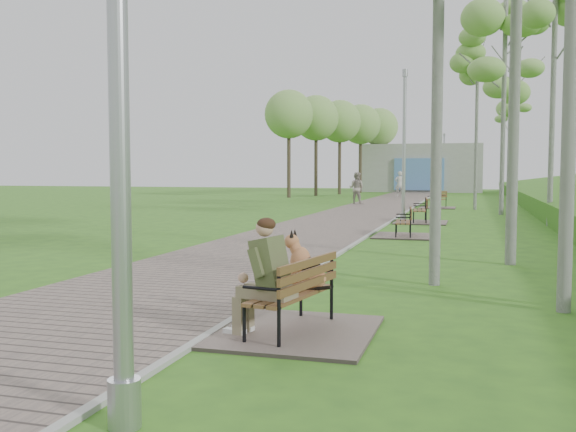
# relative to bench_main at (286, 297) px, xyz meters

# --- Properties ---
(ground) EXTENTS (120.00, 120.00, 0.00)m
(ground) POSITION_rel_bench_main_xyz_m (-0.75, -1.72, -0.41)
(ground) COLOR #325F1E
(ground) RESTS_ON ground
(walkway) EXTENTS (3.50, 67.00, 0.04)m
(walkway) POSITION_rel_bench_main_xyz_m (-2.50, 19.78, -0.39)
(walkway) COLOR #685B54
(walkway) RESTS_ON ground
(kerb) EXTENTS (0.10, 67.00, 0.05)m
(kerb) POSITION_rel_bench_main_xyz_m (-0.75, 19.78, -0.39)
(kerb) COLOR #999993
(kerb) RESTS_ON ground
(building_north) EXTENTS (10.00, 5.20, 4.00)m
(building_north) POSITION_rel_bench_main_xyz_m (-2.25, 49.26, 1.58)
(building_north) COLOR #9E9E99
(building_north) RESTS_ON ground
(bench_main) EXTENTS (1.70, 1.89, 1.48)m
(bench_main) POSITION_rel_bench_main_xyz_m (0.00, 0.00, 0.00)
(bench_main) COLOR #685B54
(bench_main) RESTS_ON ground
(bench_second) EXTENTS (1.60, 1.77, 0.98)m
(bench_second) POSITION_rel_bench_main_xyz_m (0.17, 10.78, -0.23)
(bench_second) COLOR #685B54
(bench_second) RESTS_ON ground
(bench_third) EXTENTS (1.74, 1.94, 1.07)m
(bench_third) POSITION_rel_bench_main_xyz_m (0.23, 15.60, -0.22)
(bench_third) COLOR #685B54
(bench_third) RESTS_ON ground
(bench_far) EXTENTS (1.63, 1.81, 1.00)m
(bench_far) POSITION_rel_bench_main_xyz_m (0.34, 24.66, -0.23)
(bench_far) COLOR #685B54
(bench_far) RESTS_ON ground
(lamp_post_near) EXTENTS (0.23, 0.23, 5.93)m
(lamp_post_near) POSITION_rel_bench_main_xyz_m (-0.36, -2.75, 2.36)
(lamp_post_near) COLOR #A0A3A8
(lamp_post_near) RESTS_ON ground
(lamp_post_second) EXTENTS (0.20, 0.20, 5.24)m
(lamp_post_second) POSITION_rel_bench_main_xyz_m (-0.35, 15.79, 2.03)
(lamp_post_second) COLOR #A0A3A8
(lamp_post_second) RESTS_ON ground
(lamp_post_third) EXTENTS (0.23, 0.23, 5.87)m
(lamp_post_third) POSITION_rel_bench_main_xyz_m (-0.43, 34.37, 2.33)
(lamp_post_third) COLOR #A0A3A8
(lamp_post_third) RESTS_ON ground
(lamp_post_far) EXTENTS (0.19, 0.19, 4.90)m
(lamp_post_far) POSITION_rel_bench_main_xyz_m (-0.39, 48.87, 1.88)
(lamp_post_far) COLOR #A0A3A8
(lamp_post_far) RESTS_ON ground
(pedestrian_near) EXTENTS (0.70, 0.52, 1.74)m
(pedestrian_near) POSITION_rel_bench_main_xyz_m (-2.84, 37.71, 0.46)
(pedestrian_near) COLOR beige
(pedestrian_near) RESTS_ON ground
(pedestrian_far) EXTENTS (0.93, 0.79, 1.70)m
(pedestrian_far) POSITION_rel_bench_main_xyz_m (-3.95, 27.02, 0.44)
(pedestrian_far) COLOR #9C9288
(pedestrian_far) RESTS_ON ground
(birch_mid_c) EXTENTS (2.47, 2.47, 8.91)m
(birch_mid_c) POSITION_rel_bench_main_xyz_m (3.08, 20.62, 6.58)
(birch_mid_c) COLOR silver
(birch_mid_c) RESTS_ON ground
(birch_far_b) EXTENTS (2.40, 2.40, 8.87)m
(birch_far_b) POSITION_rel_bench_main_xyz_m (2.07, 23.88, 6.55)
(birch_far_b) COLOR silver
(birch_far_b) RESTS_ON ground
(birch_far_c) EXTENTS (2.64, 2.64, 10.12)m
(birch_far_c) POSITION_rel_bench_main_xyz_m (4.39, 32.98, 7.54)
(birch_far_c) COLOR silver
(birch_far_c) RESTS_ON ground
(birch_distant_b) EXTENTS (2.47, 2.47, 9.16)m
(birch_distant_b) POSITION_rel_bench_main_xyz_m (4.81, 46.68, 6.78)
(birch_distant_b) COLOR silver
(birch_distant_b) RESTS_ON ground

